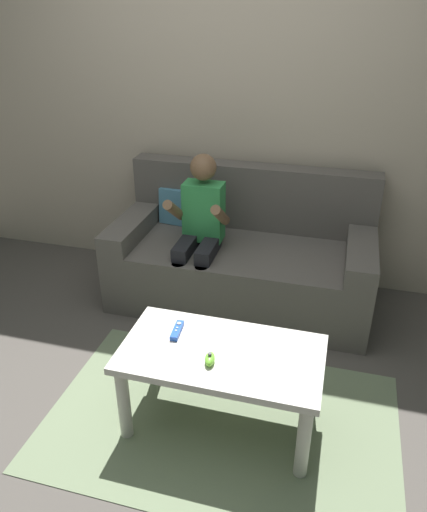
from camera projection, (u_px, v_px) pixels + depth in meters
The scene contains 8 objects.
ground_plane at pixel (147, 418), 2.43m from camera, with size 9.09×9.09×0.00m, color #4C4742.
wall_back at pixel (228, 101), 3.24m from camera, with size 4.54×0.05×2.50m, color #B2A38E.
couch at pixel (242, 258), 3.31m from camera, with size 1.68×0.80×0.87m.
person_seated_on_couch at pixel (200, 227), 3.07m from camera, with size 0.35×0.43×1.02m.
coffee_table at pixel (221, 364), 2.25m from camera, with size 0.92×0.50×0.44m.
area_rug at pixel (221, 420), 2.42m from camera, with size 1.70×1.10×0.01m, color #6B7A5B.
game_remote_blue_near_edge at pixel (177, 330), 2.33m from camera, with size 0.05×0.14×0.03m.
nunchuk_lime at pixel (210, 359), 2.14m from camera, with size 0.06×0.10×0.05m.
Camera 1 is at (0.79, -1.62, 1.85)m, focal length 34.31 mm.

